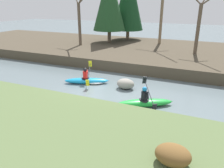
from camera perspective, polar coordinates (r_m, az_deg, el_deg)
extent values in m
plane|color=slate|center=(12.31, -2.28, -2.18)|extent=(90.00, 90.00, 0.00)
cube|color=#5B7042|center=(7.86, -21.95, -14.49)|extent=(44.00, 6.59, 0.87)
cube|color=#4C4233|center=(20.80, 9.24, 8.22)|extent=(44.00, 11.71, 0.80)
cylinder|color=brown|center=(23.33, -0.71, 12.37)|extent=(0.36, 0.36, 1.25)
cone|color=#1E4723|center=(23.09, -0.75, 21.10)|extent=(3.29, 3.29, 5.83)
cylinder|color=brown|center=(25.34, 4.10, 12.75)|extent=(0.36, 0.36, 1.06)
cylinder|color=brown|center=(21.89, -8.49, 15.14)|extent=(0.28, 0.28, 3.93)
cylinder|color=#7A664C|center=(22.84, 12.82, 17.50)|extent=(0.28, 0.28, 5.85)
cylinder|color=brown|center=(18.96, 21.54, 13.14)|extent=(0.28, 0.28, 3.91)
ellipsoid|color=brown|center=(6.04, 15.62, -17.39)|extent=(0.92, 0.77, 0.50)
ellipsoid|color=green|center=(10.77, 8.58, -4.87)|extent=(2.64, 1.85, 0.34)
cone|color=green|center=(11.13, 14.80, -4.39)|extent=(0.40, 0.35, 0.20)
cylinder|color=black|center=(10.70, 8.36, -4.19)|extent=(0.65, 0.65, 0.08)
cylinder|color=black|center=(10.60, 8.42, -2.96)|extent=(0.41, 0.41, 0.42)
sphere|color=#1E89D1|center=(10.47, 8.52, -1.33)|extent=(0.31, 0.31, 0.23)
cylinder|color=black|center=(10.80, 8.66, -2.01)|extent=(0.19, 0.24, 0.35)
cylinder|color=black|center=(10.38, 9.31, -3.02)|extent=(0.19, 0.24, 0.35)
cylinder|color=black|center=(10.61, 9.67, -2.27)|extent=(0.97, 1.68, 0.65)
cube|color=black|center=(11.35, 8.51, 1.02)|extent=(0.25, 0.24, 0.41)
cube|color=black|center=(9.91, 11.00, -6.04)|extent=(0.25, 0.24, 0.41)
ellipsoid|color=#1993D6|center=(13.69, -6.72, 0.85)|extent=(2.72, 1.62, 0.34)
cone|color=#1993D6|center=(13.59, -1.51, 0.92)|extent=(0.40, 0.32, 0.20)
cylinder|color=black|center=(13.65, -6.95, 1.42)|extent=(0.63, 0.63, 0.08)
cylinder|color=red|center=(13.57, -6.99, 2.42)|extent=(0.39, 0.39, 0.42)
sphere|color=black|center=(13.47, -7.05, 3.73)|extent=(0.30, 0.30, 0.23)
cylinder|color=red|center=(13.75, -6.48, 3.08)|extent=(0.17, 0.24, 0.35)
cylinder|color=red|center=(13.30, -6.70, 2.46)|extent=(0.17, 0.24, 0.35)
cylinder|color=black|center=(13.50, -6.05, 2.94)|extent=(0.79, 1.77, 0.65)
cube|color=yellow|center=(14.32, -5.71, 5.27)|extent=(0.25, 0.22, 0.41)
cube|color=yellow|center=(12.71, -6.42, 0.31)|extent=(0.25, 0.22, 0.41)
ellipsoid|color=white|center=(13.66, -4.41, 0.54)|extent=(1.29, 1.08, 0.18)
ellipsoid|color=gray|center=(12.76, 3.55, 0.06)|extent=(1.04, 0.82, 0.59)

